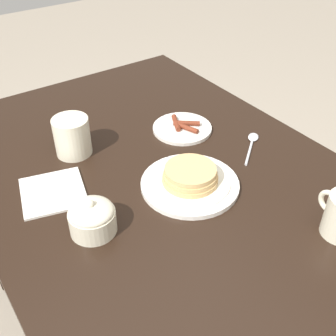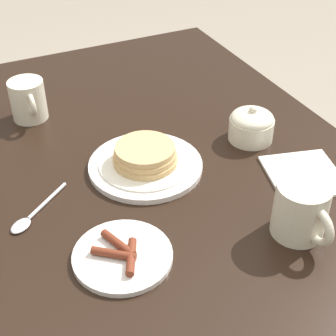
% 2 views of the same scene
% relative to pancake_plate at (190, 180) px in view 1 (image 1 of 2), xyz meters
% --- Properties ---
extents(dining_table, '(1.33, 0.86, 0.74)m').
position_rel_pancake_plate_xyz_m(dining_table, '(0.04, 0.03, -0.14)').
color(dining_table, black).
rests_on(dining_table, ground_plane).
extents(pancake_plate, '(0.23, 0.23, 0.05)m').
position_rel_pancake_plate_xyz_m(pancake_plate, '(0.00, 0.00, 0.00)').
color(pancake_plate, white).
rests_on(pancake_plate, dining_table).
extents(side_plate_bacon, '(0.17, 0.17, 0.02)m').
position_rel_pancake_plate_xyz_m(side_plate_bacon, '(0.21, -0.13, -0.01)').
color(side_plate_bacon, silver).
rests_on(side_plate_bacon, dining_table).
extents(coffee_mug, '(0.13, 0.09, 0.10)m').
position_rel_pancake_plate_xyz_m(coffee_mug, '(0.29, 0.17, 0.03)').
color(coffee_mug, beige).
rests_on(coffee_mug, dining_table).
extents(sugar_bowl, '(0.10, 0.10, 0.08)m').
position_rel_pancake_plate_xyz_m(sugar_bowl, '(0.00, 0.25, 0.02)').
color(sugar_bowl, beige).
rests_on(sugar_bowl, dining_table).
extents(napkin, '(0.18, 0.18, 0.01)m').
position_rel_pancake_plate_xyz_m(napkin, '(0.16, 0.28, -0.02)').
color(napkin, silver).
rests_on(napkin, dining_table).
extents(spoon, '(0.11, 0.13, 0.01)m').
position_rel_pancake_plate_xyz_m(spoon, '(0.05, -0.25, -0.02)').
color(spoon, silver).
rests_on(spoon, dining_table).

